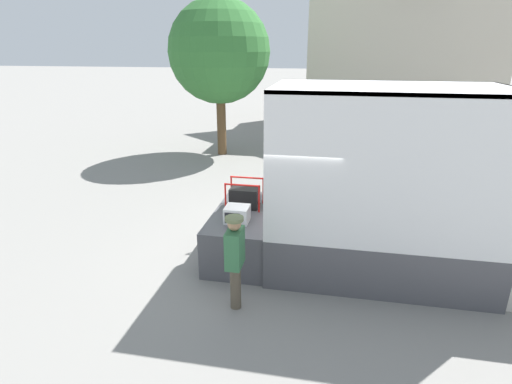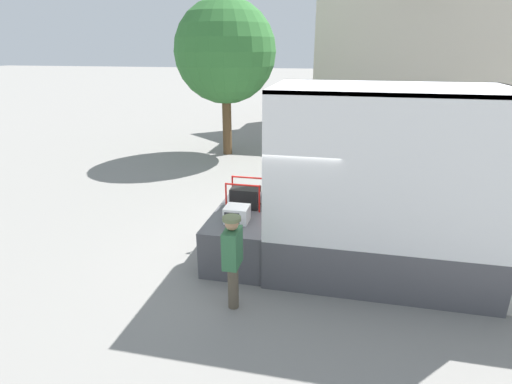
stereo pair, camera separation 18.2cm
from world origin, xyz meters
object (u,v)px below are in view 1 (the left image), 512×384
box_truck (457,227)px  worker_person (235,254)px  portable_generator (246,197)px  street_tree (219,52)px  microwave (237,214)px

box_truck → worker_person: size_ratio=3.65×
portable_generator → street_tree: 8.65m
portable_generator → worker_person: size_ratio=0.45×
street_tree → box_truck: bearing=-50.2°
worker_person → microwave: bearing=101.8°
portable_generator → worker_person: (0.29, -2.17, -0.15)m
worker_person → street_tree: 10.75m
box_truck → worker_person: 4.19m
microwave → street_tree: street_tree is taller
box_truck → worker_person: (-3.78, -1.81, 0.01)m
box_truck → microwave: box_truck is taller
box_truck → street_tree: 10.95m
microwave → street_tree: (-2.67, 8.53, 2.86)m
box_truck → microwave: (-4.07, -0.43, 0.11)m
microwave → portable_generator: portable_generator is taller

